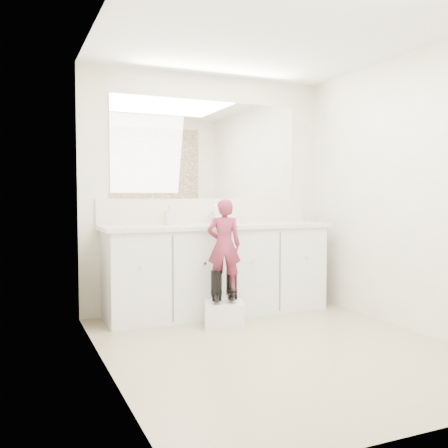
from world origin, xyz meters
name	(u,v)px	position (x,y,z in m)	size (l,w,h in m)	color
floor	(279,347)	(0.00, 0.00, 0.00)	(3.00, 3.00, 0.00)	#90815E
ceiling	(281,30)	(0.00, 0.00, 2.40)	(3.00, 3.00, 0.00)	white
wall_back	(207,193)	(0.00, 1.50, 1.20)	(2.60, 2.60, 0.00)	beige
wall_front	(435,189)	(0.00, -1.50, 1.20)	(2.60, 2.60, 0.00)	beige
wall_left	(106,191)	(-1.30, 0.00, 1.20)	(3.00, 3.00, 0.00)	beige
wall_right	(411,192)	(1.30, 0.00, 1.20)	(3.00, 3.00, 0.00)	beige
vanity_cabinet	(218,271)	(0.00, 1.23, 0.42)	(2.20, 0.55, 0.85)	silver
countertop	(218,226)	(0.00, 1.21, 0.87)	(2.28, 0.58, 0.04)	beige
backsplash	(208,211)	(0.00, 1.49, 1.02)	(2.28, 0.03, 0.25)	beige
mirror	(208,150)	(0.00, 1.49, 1.64)	(2.00, 0.02, 1.00)	white
dot_panel	(436,95)	(0.00, -1.49, 1.65)	(2.00, 0.01, 1.20)	#472819
faucet	(212,218)	(0.00, 1.38, 0.94)	(0.08, 0.08, 0.10)	silver
cup	(244,219)	(0.31, 1.26, 0.93)	(0.09, 0.09, 0.08)	beige
soap_bottle	(169,215)	(-0.48, 1.29, 0.98)	(0.08, 0.09, 0.19)	beige
step_stool	(224,314)	(-0.14, 0.75, 0.11)	(0.35, 0.29, 0.22)	silver
boot_left	(216,286)	(-0.21, 0.75, 0.36)	(0.11, 0.19, 0.29)	black
boot_right	(232,285)	(-0.06, 0.75, 0.36)	(0.11, 0.19, 0.29)	black
toddler	(224,245)	(-0.14, 0.75, 0.73)	(0.30, 0.20, 0.82)	#B6385D
toothbrush	(231,229)	(-0.07, 0.75, 0.87)	(0.01, 0.01, 0.14)	#DF578F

